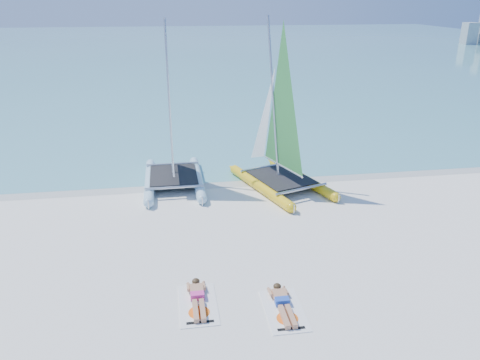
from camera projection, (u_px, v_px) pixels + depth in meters
The scene contains 9 objects.
ground at pixel (264, 241), 15.67m from camera, with size 140.00×140.00×0.00m, color silver.
sea at pixel (184, 48), 73.58m from camera, with size 140.00×115.00×0.01m, color #7BC3CE.
wet_sand_strip at pixel (239, 181), 20.72m from camera, with size 140.00×1.40×0.01m, color beige.
catamaran_blue at pixel (171, 137), 19.71m from camera, with size 2.51×5.19×7.06m.
catamaran_yellow at pixel (276, 133), 19.72m from camera, with size 4.08×5.79×7.18m.
towel_a at pixel (198, 304), 12.41m from camera, with size 1.00×1.85×0.02m, color white.
sunbather_a at pixel (197, 297), 12.55m from camera, with size 0.37×1.73×0.26m.
towel_b at pixel (284, 310), 12.19m from camera, with size 1.00×1.85×0.02m, color white.
sunbather_b at pixel (282, 302), 12.33m from camera, with size 0.37×1.73×0.26m.
Camera 1 is at (-2.91, -13.54, 7.65)m, focal length 35.00 mm.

